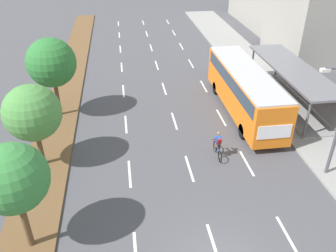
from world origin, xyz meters
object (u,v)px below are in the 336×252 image
(median_tree_nearest, at_px, (13,179))
(median_tree_third, at_px, (51,63))
(cyclist, at_px, (218,146))
(median_tree_second, at_px, (32,113))
(bus_shelter, at_px, (294,81))
(bus, at_px, (244,87))

(median_tree_nearest, bearing_deg, median_tree_third, 90.95)
(cyclist, xyz_separation_m, median_tree_nearest, (-9.98, -5.45, 3.04))
(median_tree_third, bearing_deg, median_tree_nearest, -89.05)
(median_tree_third, bearing_deg, cyclist, -33.26)
(median_tree_third, bearing_deg, median_tree_second, -92.29)
(bus_shelter, distance_m, median_tree_nearest, 21.18)
(cyclist, bearing_deg, median_tree_second, 176.63)
(median_tree_second, relative_size, median_tree_third, 0.87)
(bus, bearing_deg, median_tree_nearest, -141.01)
(median_tree_second, bearing_deg, bus, 18.88)
(median_tree_second, height_order, median_tree_third, median_tree_third)
(bus, bearing_deg, median_tree_second, -161.12)
(median_tree_second, bearing_deg, bus_shelter, 17.17)
(median_tree_nearest, bearing_deg, cyclist, 28.64)
(bus_shelter, bearing_deg, median_tree_nearest, -146.50)
(bus, relative_size, cyclist, 6.20)
(bus_shelter, relative_size, median_tree_second, 2.22)
(bus, bearing_deg, median_tree_third, 174.23)
(bus_shelter, bearing_deg, median_tree_second, -162.83)
(cyclist, bearing_deg, median_tree_third, 146.74)
(median_tree_nearest, bearing_deg, median_tree_second, 94.19)
(bus_shelter, height_order, cyclist, bus_shelter)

